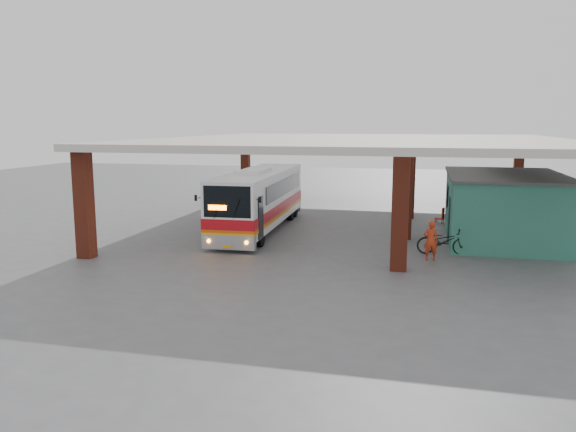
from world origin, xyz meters
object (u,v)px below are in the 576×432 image
Objects in this scene: coach_bus at (260,199)px; pedestrian at (431,241)px; motorcycle at (444,241)px; red_chair at (441,216)px.

coach_bus is 6.96× the size of pedestrian.
coach_bus is 9.70m from motorcycle.
red_chair is at bearing -5.36° from motorcycle.
pedestrian reaches higher than motorcycle.
coach_bus is at bearing -139.58° from red_chair.
coach_bus is 5.09× the size of motorcycle.
motorcycle is at bearing -22.97° from coach_bus.
motorcycle is 1.29m from pedestrian.
red_chair is (0.10, 7.78, -0.19)m from motorcycle.
red_chair is (0.64, 8.92, -0.41)m from pedestrian.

